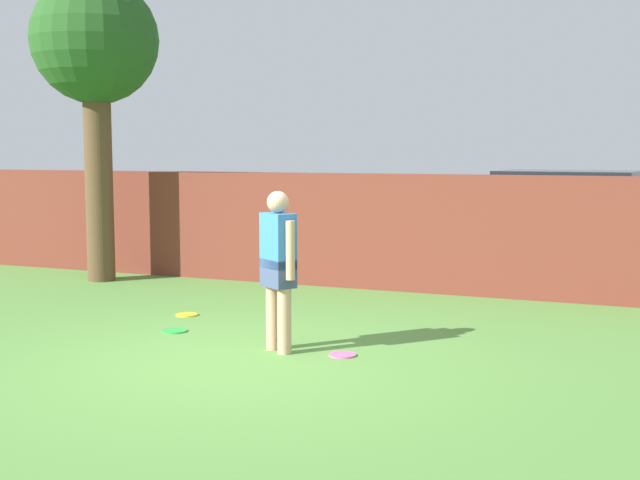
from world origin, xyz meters
name	(u,v)px	position (x,y,z in m)	size (l,w,h in m)	color
ground_plane	(241,362)	(0.00, 0.00, 0.00)	(40.00, 40.00, 0.00)	#568C3D
brick_wall	(295,228)	(-1.50, 4.62, 0.84)	(12.90, 0.50, 1.68)	brown
tree	(95,50)	(-4.38, 3.61, 3.54)	(1.93, 1.93, 4.66)	brown
person	(278,263)	(0.16, 0.51, 0.90)	(0.47, 0.38, 1.62)	tan
car	(566,227)	(2.36, 6.15, 0.86)	(4.33, 2.20, 1.72)	navy
frisbee_green	(175,331)	(-1.31, 0.88, 0.01)	(0.27, 0.27, 0.02)	green
frisbee_yellow	(187,315)	(-1.67, 1.72, 0.01)	(0.27, 0.27, 0.02)	yellow
frisbee_pink	(342,355)	(0.82, 0.59, 0.01)	(0.27, 0.27, 0.02)	pink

